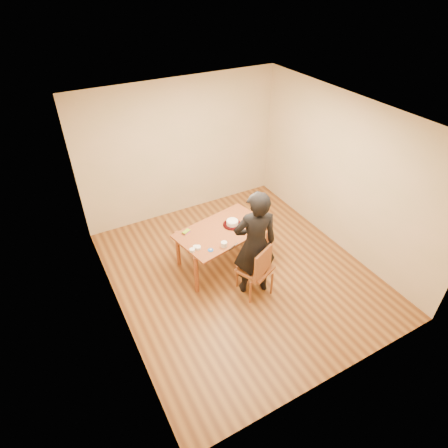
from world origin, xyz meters
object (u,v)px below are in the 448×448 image
dining_chair (255,269)px  cake (232,223)px  dining_table (223,231)px  person (255,244)px  cake_plate (232,225)px

dining_chair → cake: bearing=62.4°
dining_table → cake: bearing=-1.1°
dining_table → person: 0.77m
cake → dining_table: bearing=-169.4°
dining_chair → person: 0.46m
cake_plate → cake: cake is taller
cake → person: (-0.05, -0.77, 0.10)m
dining_table → person: (0.15, -0.73, 0.18)m
dining_chair → cake: 0.89m
dining_table → person: person is taller
cake_plate → cake: bearing=180.0°
cake → person: size_ratio=0.11×
dining_chair → cake_plate: cake_plate is taller
person → dining_chair: bearing=107.0°
dining_table → cake: 0.22m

